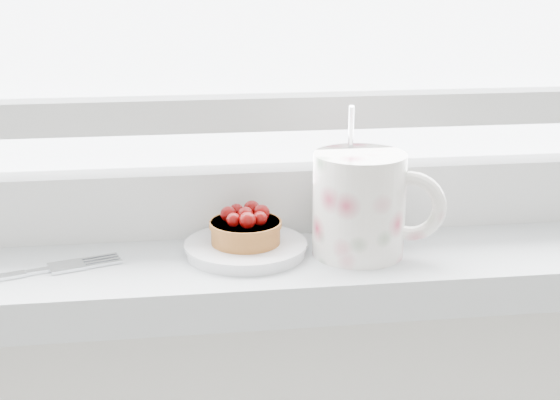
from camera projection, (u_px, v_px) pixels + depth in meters
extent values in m
cube|color=silver|center=(237.00, 270.00, 0.80)|extent=(1.60, 0.20, 0.04)
cube|color=silver|center=(230.00, 199.00, 0.85)|extent=(1.30, 0.05, 0.07)
cube|color=silver|center=(229.00, 113.00, 0.82)|extent=(1.30, 0.04, 0.04)
cylinder|color=white|center=(246.00, 248.00, 0.78)|extent=(0.12, 0.12, 0.01)
cylinder|color=brown|center=(246.00, 232.00, 0.78)|extent=(0.07, 0.07, 0.02)
cylinder|color=brown|center=(245.00, 224.00, 0.78)|extent=(0.07, 0.07, 0.01)
sphere|color=#460808|center=(245.00, 215.00, 0.77)|extent=(0.02, 0.02, 0.02)
sphere|color=#460808|center=(262.00, 213.00, 0.78)|extent=(0.02, 0.02, 0.02)
sphere|color=#460808|center=(252.00, 209.00, 0.79)|extent=(0.02, 0.02, 0.02)
sphere|color=#460808|center=(237.00, 211.00, 0.79)|extent=(0.01, 0.01, 0.01)
sphere|color=#460808|center=(228.00, 214.00, 0.78)|extent=(0.02, 0.02, 0.02)
sphere|color=#460808|center=(233.00, 220.00, 0.76)|extent=(0.01, 0.01, 0.01)
sphere|color=#460808|center=(247.00, 220.00, 0.76)|extent=(0.02, 0.02, 0.02)
sphere|color=#460808|center=(260.00, 218.00, 0.77)|extent=(0.01, 0.01, 0.01)
cylinder|color=white|center=(359.00, 204.00, 0.77)|extent=(0.12, 0.12, 0.10)
cylinder|color=black|center=(360.00, 158.00, 0.76)|extent=(0.08, 0.08, 0.01)
torus|color=white|center=(410.00, 206.00, 0.76)|extent=(0.07, 0.04, 0.07)
cylinder|color=silver|center=(351.00, 135.00, 0.77)|extent=(0.01, 0.03, 0.06)
cube|color=silver|center=(38.00, 271.00, 0.74)|extent=(0.02, 0.02, 0.00)
cube|color=silver|center=(67.00, 266.00, 0.75)|extent=(0.04, 0.04, 0.00)
cube|color=silver|center=(104.00, 264.00, 0.75)|extent=(0.04, 0.02, 0.00)
cube|color=silver|center=(102.00, 262.00, 0.76)|extent=(0.04, 0.02, 0.00)
cube|color=silver|center=(100.00, 259.00, 0.77)|extent=(0.04, 0.02, 0.00)
cube|color=silver|center=(98.00, 257.00, 0.77)|extent=(0.04, 0.02, 0.00)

